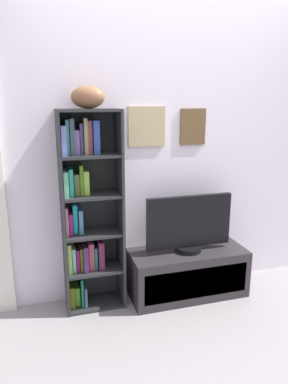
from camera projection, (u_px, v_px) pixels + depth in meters
ground at (227, 371)px, 2.23m from camera, size 5.20×5.20×0.04m
back_wall at (168, 150)px, 2.97m from camera, size 4.80×0.08×2.44m
bookshelf at (86, 211)px, 2.75m from camera, size 0.46×0.27×1.57m
football at (88, 97)px, 2.52m from camera, size 0.30×0.26×0.16m
tv_stand at (187, 273)px, 3.03m from camera, size 0.98×0.40×0.40m
television at (189, 224)px, 2.92m from camera, size 0.73×0.22×0.48m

